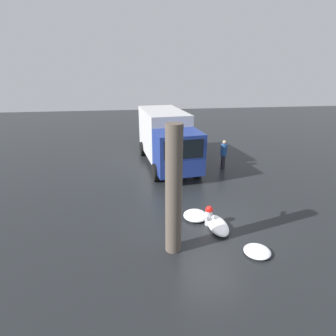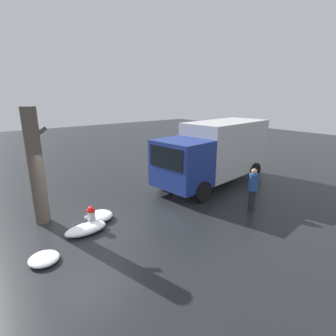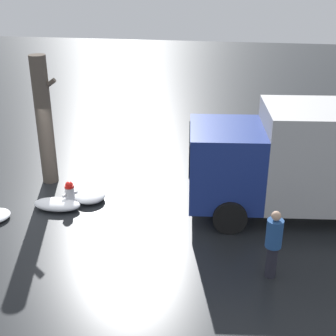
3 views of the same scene
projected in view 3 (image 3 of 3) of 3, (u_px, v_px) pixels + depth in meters
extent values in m
plane|color=black|center=(71.00, 205.00, 13.68)|extent=(60.00, 60.00, 0.00)
cylinder|color=#B7B7BC|center=(70.00, 197.00, 13.56)|extent=(0.26, 0.26, 0.59)
cylinder|color=red|center=(69.00, 186.00, 13.42)|extent=(0.27, 0.27, 0.08)
sphere|color=red|center=(69.00, 185.00, 13.41)|extent=(0.22, 0.22, 0.22)
cylinder|color=#B7B7BC|center=(67.00, 192.00, 13.66)|extent=(0.15, 0.15, 0.11)
cylinder|color=#B7B7BC|center=(64.00, 196.00, 13.43)|extent=(0.13, 0.13, 0.09)
cylinder|color=#B7B7BC|center=(76.00, 193.00, 13.63)|extent=(0.13, 0.13, 0.09)
cylinder|color=brown|center=(44.00, 121.00, 14.37)|extent=(0.50, 0.50, 4.05)
cylinder|color=brown|center=(47.00, 85.00, 13.87)|extent=(0.57, 0.14, 0.46)
cube|color=navy|center=(225.00, 163.00, 12.80)|extent=(2.18, 2.48, 2.07)
cube|color=black|center=(190.00, 149.00, 12.67)|extent=(0.23, 1.92, 0.91)
cylinder|color=black|center=(230.00, 217.00, 12.18)|extent=(0.92, 0.37, 0.90)
cylinder|color=black|center=(224.00, 179.00, 14.26)|extent=(0.92, 0.37, 0.90)
cylinder|color=#23232D|center=(271.00, 261.00, 10.50)|extent=(0.25, 0.25, 0.80)
cylinder|color=#234C8C|center=(274.00, 233.00, 10.20)|extent=(0.36, 0.36, 0.66)
sphere|color=tan|center=(276.00, 216.00, 10.02)|extent=(0.22, 0.22, 0.22)
ellipsoid|color=white|center=(57.00, 204.00, 13.43)|extent=(1.37, 0.69, 0.30)
ellipsoid|color=white|center=(90.00, 196.00, 13.90)|extent=(0.92, 0.91, 0.29)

